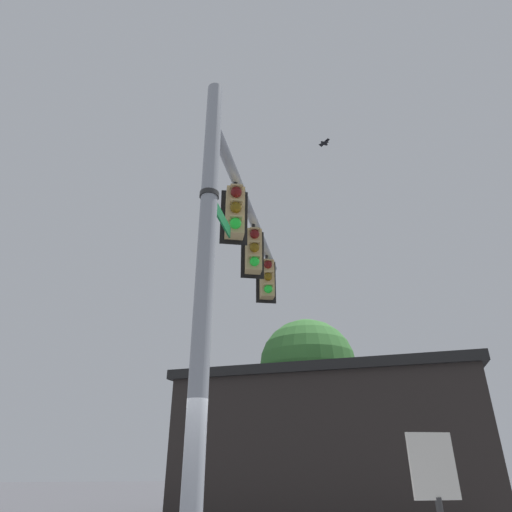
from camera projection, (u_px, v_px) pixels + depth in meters
The scene contains 10 objects.
signal_pole at pixel (204, 293), 5.93m from camera, with size 0.27×0.27×7.84m, color gray.
mast_arm at pixel (251, 216), 9.97m from camera, with size 0.22×0.22×6.15m, color gray.
traffic_light_nearest_pole at pixel (235, 212), 8.27m from camera, with size 0.54×0.49×1.31m.
traffic_light_mid_inner at pixel (254, 251), 9.80m from camera, with size 0.54×0.49×1.31m.
traffic_light_mid_outer at pixel (267, 279), 11.33m from camera, with size 0.54×0.49×1.31m.
street_name_sign at pixel (216, 207), 6.94m from camera, with size 0.59×1.33×0.22m.
bird_flying at pixel (324, 143), 11.65m from camera, with size 0.27×0.36×0.12m.
storefront_building at pixel (334, 446), 14.48m from camera, with size 11.54×10.62×4.47m.
tree_by_storefront at pixel (308, 368), 14.64m from camera, with size 3.34×3.34×6.35m.
historical_marker at pixel (438, 497), 5.13m from camera, with size 0.60×0.08×2.13m.
Camera 1 is at (0.08, 5.61, 1.81)m, focal length 29.74 mm.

